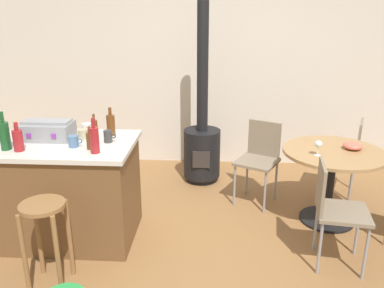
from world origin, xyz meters
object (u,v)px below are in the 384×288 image
at_px(wood_stove, 202,141).
at_px(bottle_4, 18,140).
at_px(cup_3, 108,136).
at_px(cup_4, 87,129).
at_px(dining_table, 332,168).
at_px(folding_chair_near, 334,206).
at_px(bottle_1, 95,128).
at_px(bottle_2, 111,125).
at_px(cup_1, 83,134).
at_px(toolbox, 48,130).
at_px(folding_chair_left, 346,151).
at_px(folding_chair_right, 259,156).
at_px(kitchen_island, 68,190).
at_px(cup_0, 19,130).
at_px(wooden_stool, 45,227).
at_px(wine_glass, 318,145).
at_px(bottle_0, 5,135).
at_px(bottle_3, 90,140).
at_px(cup_2, 74,141).
at_px(bottle_5, 94,139).
at_px(serving_bowl, 353,146).

distance_m(wood_stove, bottle_4, 2.19).
xyz_separation_m(cup_3, cup_4, (-0.26, 0.23, -0.00)).
height_order(dining_table, folding_chair_near, folding_chair_near).
distance_m(bottle_1, bottle_2, 0.15).
bearing_deg(cup_1, toolbox, -178.25).
height_order(folding_chair_left, folding_chair_right, folding_chair_right).
relative_size(kitchen_island, cup_0, 10.61).
height_order(cup_1, cup_3, cup_3).
bearing_deg(wooden_stool, folding_chair_near, 10.35).
relative_size(dining_table, bottle_2, 3.71).
height_order(bottle_2, cup_0, bottle_2).
bearing_deg(cup_4, bottle_4, -129.58).
relative_size(wooden_stool, folding_chair_right, 0.78).
height_order(folding_chair_left, wine_glass, wine_glass).
distance_m(wooden_stool, cup_4, 1.06).
bearing_deg(bottle_0, folding_chair_left, 21.92).
bearing_deg(cup_1, bottle_4, -142.16).
bearing_deg(wood_stove, cup_4, -133.60).
xyz_separation_m(wooden_stool, cup_3, (0.32, 0.72, 0.48)).
relative_size(bottle_2, bottle_4, 1.07).
bearing_deg(wooden_stool, cup_0, 122.31).
distance_m(folding_chair_near, wood_stove, 1.97).
bearing_deg(kitchen_island, folding_chair_right, 24.94).
xyz_separation_m(dining_table, cup_4, (-2.31, -0.16, 0.40)).
bearing_deg(dining_table, cup_1, -171.98).
xyz_separation_m(folding_chair_near, wine_glass, (-0.02, 0.57, 0.32)).
relative_size(wooden_stool, bottle_3, 3.55).
xyz_separation_m(kitchen_island, cup_4, (0.14, 0.26, 0.50)).
xyz_separation_m(bottle_3, cup_2, (-0.16, 0.05, -0.03)).
relative_size(bottle_1, cup_0, 1.78).
relative_size(wooden_stool, bottle_4, 2.85).
bearing_deg(cup_2, bottle_5, -31.15).
xyz_separation_m(kitchen_island, folding_chair_left, (2.77, 1.07, 0.05)).
relative_size(dining_table, wine_glass, 6.68).
bearing_deg(wooden_stool, cup_2, 84.28).
bearing_deg(bottle_5, folding_chair_near, -1.41).
xyz_separation_m(bottle_2, cup_0, (-0.84, -0.05, -0.05)).
height_order(folding_chair_near, bottle_4, bottle_4).
distance_m(dining_table, folding_chair_left, 0.73).
bearing_deg(bottle_1, folding_chair_near, -13.14).
relative_size(folding_chair_near, serving_bowl, 4.87).
height_order(wood_stove, cup_1, wood_stove).
height_order(bottle_0, cup_0, bottle_0).
bearing_deg(bottle_5, folding_chair_right, 36.77).
bearing_deg(kitchen_island, serving_bowl, 10.32).
relative_size(bottle_3, bottle_5, 0.66).
bearing_deg(folding_chair_near, cup_4, 165.59).
height_order(bottle_4, bottle_5, bottle_5).
relative_size(bottle_4, cup_0, 2.07).
distance_m(bottle_3, cup_3, 0.21).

